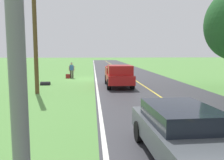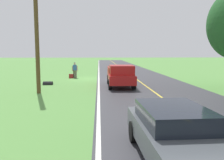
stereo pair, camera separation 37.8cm
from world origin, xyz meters
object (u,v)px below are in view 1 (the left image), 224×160
sedan_ahead_same_lane (182,132)px  hitchhiker_walking (72,69)px  suitcase_carried (68,76)px  pickup_truck_passing (119,75)px  utility_pole_roadside (35,32)px

sedan_ahead_same_lane → hitchhiker_walking: bearing=-77.0°
suitcase_carried → pickup_truck_passing: bearing=33.8°
suitcase_carried → sedan_ahead_same_lane: bearing=12.1°
pickup_truck_passing → sedan_ahead_same_lane: pickup_truck_passing is taller
pickup_truck_passing → sedan_ahead_same_lane: bearing=90.9°
pickup_truck_passing → sedan_ahead_same_lane: 13.31m
sedan_ahead_same_lane → utility_pole_roadside: 12.69m
hitchhiker_walking → sedan_ahead_same_lane: (-4.64, 20.10, -0.23)m
hitchhiker_walking → pickup_truck_passing: bearing=123.1°
hitchhiker_walking → pickup_truck_passing: 8.11m
suitcase_carried → pickup_truck_passing: 8.30m
hitchhiker_walking → utility_pole_roadside: size_ratio=0.21×
hitchhiker_walking → pickup_truck_passing: size_ratio=0.32×
pickup_truck_passing → utility_pole_roadside: size_ratio=0.65×
sedan_ahead_same_lane → utility_pole_roadside: bearing=-59.6°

